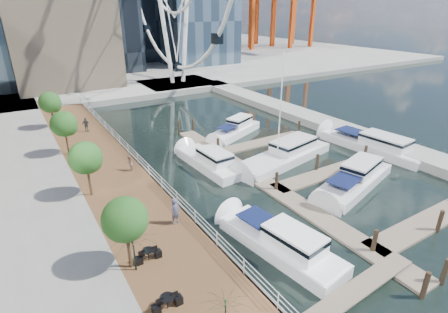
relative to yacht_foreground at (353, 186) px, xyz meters
The scene contains 14 objects.
ground 10.75m from the yacht_foreground, 152.87° to the right, with size 520.00×520.00×0.00m, color black.
boardwalk 21.14m from the yacht_foreground, 151.46° to the left, with size 6.00×60.00×1.00m, color brown.
seawall 18.56m from the yacht_foreground, 147.03° to the left, with size 0.25×60.00×1.00m, color #595954.
land_far 97.57m from the yacht_foreground, 95.63° to the left, with size 200.00×114.00×1.00m, color gray.
breakwater 18.36m from the yacht_foreground, 55.35° to the left, with size 4.00×60.00×1.00m, color gray.
pier 47.31m from the yacht_foreground, 84.62° to the left, with size 14.00×12.00×1.00m, color gray.
railing 18.70m from the yacht_foreground, 147.19° to the left, with size 0.10×60.00×1.05m, color white, non-canonical shape.
floating_docks 5.35m from the yacht_foreground, 107.49° to the left, with size 16.00×34.00×2.60m.
street_trees 23.25m from the yacht_foreground, 156.54° to the left, with size 2.60×42.60×4.60m.
yacht_foreground is the anchor object (origin of this frame).
pedestrian_near 17.04m from the yacht_foreground, behind, with size 0.71×0.47×1.96m, color #52526D.
pedestrian_mid 20.68m from the yacht_foreground, 144.78° to the left, with size 0.72×0.56×1.48m, color #86675C.
pedestrian_far 31.14m from the yacht_foreground, 124.90° to the left, with size 1.03×0.43×1.76m, color #31373D.
moored_yachts 5.95m from the yacht_foreground, 107.05° to the left, with size 25.04×36.25×11.50m.
Camera 1 is at (-15.37, -12.76, 15.15)m, focal length 28.00 mm.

